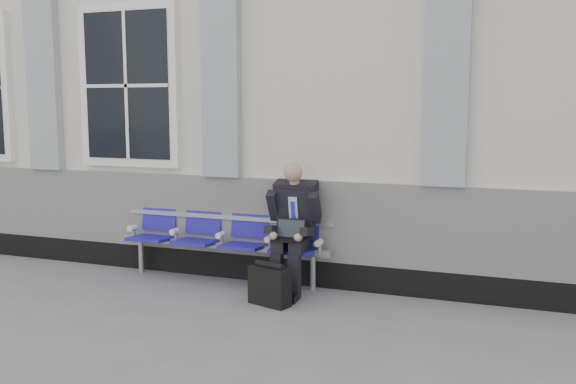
% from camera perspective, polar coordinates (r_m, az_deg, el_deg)
% --- Properties ---
extents(ground, '(70.00, 70.00, 0.00)m').
position_cam_1_polar(ground, '(7.42, -22.09, -8.66)').
color(ground, slate).
rests_on(ground, ground).
extents(station_building, '(14.40, 4.40, 4.49)m').
position_cam_1_polar(station_building, '(9.97, -9.13, 8.81)').
color(station_building, beige).
rests_on(station_building, ground).
extents(bench, '(2.60, 0.47, 0.91)m').
position_cam_1_polar(bench, '(7.43, -5.79, -3.71)').
color(bench, '#9EA0A3').
rests_on(bench, ground).
extents(businessman, '(0.58, 0.77, 1.41)m').
position_cam_1_polar(businessman, '(6.92, 0.46, -2.73)').
color(businessman, black).
rests_on(businessman, ground).
extents(briefcase, '(0.47, 0.31, 0.45)m').
position_cam_1_polar(briefcase, '(6.58, -1.64, -8.28)').
color(briefcase, black).
rests_on(briefcase, ground).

